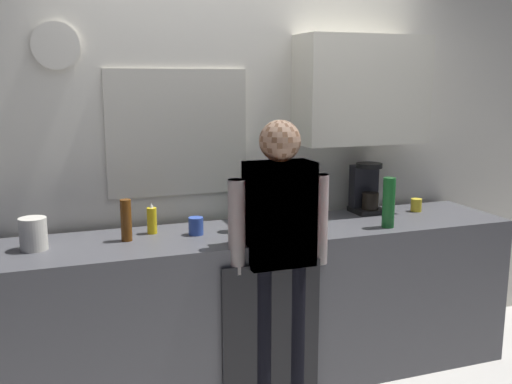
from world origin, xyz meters
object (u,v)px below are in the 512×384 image
object	(u,v)px
bottle_amber_beer	(126,220)
cup_blue_mug	(196,226)
coffee_maker	(366,190)
person_guest	(279,241)
storage_canister	(33,234)
bottle_clear_soda	(245,207)
bottle_green_wine	(389,203)
person_at_sink	(279,241)
dish_soap	(152,220)
cup_yellow_cup	(416,205)

from	to	relation	value
bottle_amber_beer	cup_blue_mug	size ratio (longest dim) A/B	2.30
coffee_maker	person_guest	distance (m)	0.98
coffee_maker	person_guest	bearing A→B (deg)	-148.15
storage_canister	bottle_clear_soda	bearing A→B (deg)	-0.12
coffee_maker	bottle_green_wine	size ratio (longest dim) A/B	1.10
coffee_maker	person_at_sink	world-z (taller)	person_at_sink
dish_soap	bottle_clear_soda	bearing A→B (deg)	-12.96
bottle_clear_soda	cup_blue_mug	size ratio (longest dim) A/B	2.80
bottle_green_wine	person_guest	bearing A→B (deg)	-171.72
bottle_clear_soda	dish_soap	world-z (taller)	bottle_clear_soda
bottle_clear_soda	person_guest	bearing A→B (deg)	-75.01
bottle_green_wine	person_guest	size ratio (longest dim) A/B	0.19
coffee_maker	storage_canister	distance (m)	2.07
bottle_green_wine	bottle_amber_beer	bearing A→B (deg)	171.41
bottle_amber_beer	cup_yellow_cup	bearing A→B (deg)	2.24
cup_yellow_cup	person_at_sink	size ratio (longest dim) A/B	0.05
dish_soap	person_at_sink	bearing A→B (deg)	-35.99
cup_yellow_cup	cup_blue_mug	bearing A→B (deg)	-177.02
coffee_maker	cup_blue_mug	world-z (taller)	coffee_maker
cup_yellow_cup	coffee_maker	bearing A→B (deg)	162.50
person_guest	person_at_sink	bearing A→B (deg)	-0.00
person_at_sink	dish_soap	bearing A→B (deg)	143.37
coffee_maker	cup_blue_mug	xyz separation A→B (m)	(-1.20, -0.18, -0.10)
coffee_maker	cup_yellow_cup	distance (m)	0.36
bottle_green_wine	person_guest	distance (m)	0.76
cup_yellow_cup	person_guest	world-z (taller)	person_guest
bottle_amber_beer	storage_canister	distance (m)	0.48
bottle_green_wine	dish_soap	bearing A→B (deg)	166.15
bottle_clear_soda	cup_yellow_cup	bearing A→B (deg)	4.14
storage_canister	person_at_sink	xyz separation A→B (m)	(1.24, -0.32, -0.07)
cup_blue_mug	dish_soap	bearing A→B (deg)	154.54
cup_yellow_cup	dish_soap	size ratio (longest dim) A/B	0.47
bottle_green_wine	storage_canister	world-z (taller)	bottle_green_wine
bottle_amber_beer	dish_soap	bearing A→B (deg)	33.77
bottle_green_wine	dish_soap	world-z (taller)	bottle_green_wine
coffee_maker	storage_canister	world-z (taller)	coffee_maker
cup_yellow_cup	person_guest	distance (m)	1.22
dish_soap	person_guest	xyz separation A→B (m)	(0.61, -0.44, -0.07)
storage_canister	person_at_sink	world-z (taller)	person_at_sink
dish_soap	person_guest	world-z (taller)	person_guest
dish_soap	cup_blue_mug	bearing A→B (deg)	-25.46
storage_canister	bottle_green_wine	bearing A→B (deg)	-6.20
bottle_clear_soda	bottle_green_wine	xyz separation A→B (m)	(0.83, -0.21, 0.01)
bottle_clear_soda	bottle_amber_beer	xyz separation A→B (m)	(-0.68, 0.01, -0.03)
bottle_clear_soda	dish_soap	distance (m)	0.54
coffee_maker	bottle_clear_soda	distance (m)	0.93
coffee_maker	bottle_amber_beer	distance (m)	1.60
bottle_green_wine	cup_yellow_cup	world-z (taller)	bottle_green_wine
cup_yellow_cup	cup_blue_mug	world-z (taller)	cup_blue_mug
person_at_sink	cup_blue_mug	bearing A→B (deg)	138.03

